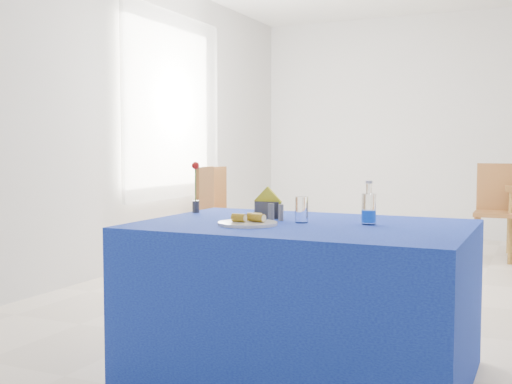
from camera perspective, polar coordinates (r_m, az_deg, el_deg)
floor at (r=5.01m, az=12.01°, el=-9.20°), size 7.00×7.00×0.00m
room_shell at (r=4.92m, az=12.31°, el=11.05°), size 7.00×7.00×7.00m
window_pane at (r=6.60m, az=-7.76°, el=7.55°), size 0.04×1.50×1.60m
curtain at (r=6.56m, az=-7.24°, el=7.58°), size 0.04×1.75×1.85m
plate at (r=3.11m, az=-0.73°, el=-2.81°), size 0.29×0.29×0.01m
drinking_glass at (r=3.22m, az=4.07°, el=-1.58°), size 0.06×0.06×0.13m
salt_shaker at (r=3.33m, az=1.35°, el=-1.77°), size 0.03×0.03×0.08m
pepper_shaker at (r=3.29m, az=2.23°, el=-1.85°), size 0.03×0.03×0.08m
blue_table at (r=3.26m, az=4.18°, el=-9.45°), size 1.60×1.10×0.76m
water_bottle at (r=3.18m, az=9.98°, el=-1.58°), size 0.07×0.07×0.21m
napkin_holder at (r=3.41m, az=1.07°, el=-1.52°), size 0.16×0.07×0.17m
rose_vase at (r=3.71m, az=-5.39°, el=0.27°), size 0.04×0.04×0.29m
chair_bg_left at (r=6.83m, az=20.75°, el=-1.08°), size 0.44×0.44×0.97m
chair_win_a at (r=5.93m, az=-3.60°, el=-1.65°), size 0.50×0.50×0.96m
chair_win_b at (r=6.72m, az=-3.08°, el=-1.12°), size 0.47×0.47×0.93m
banana_pieces at (r=3.12m, az=-0.47°, el=-2.27°), size 0.16×0.12×0.04m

